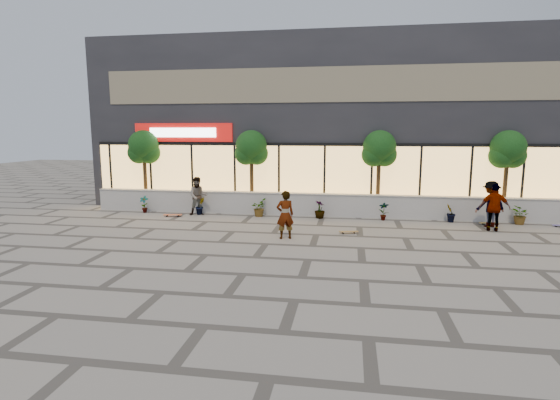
# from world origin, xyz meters

# --- Properties ---
(ground) EXTENTS (80.00, 80.00, 0.00)m
(ground) POSITION_xyz_m (0.00, 0.00, 0.00)
(ground) COLOR gray
(ground) RESTS_ON ground
(planter_wall) EXTENTS (22.00, 0.42, 1.04)m
(planter_wall) POSITION_xyz_m (0.00, 7.00, 0.52)
(planter_wall) COLOR beige
(planter_wall) RESTS_ON ground
(retail_building) EXTENTS (24.00, 9.17, 8.50)m
(retail_building) POSITION_xyz_m (-0.00, 12.49, 4.25)
(retail_building) COLOR #24252A
(retail_building) RESTS_ON ground
(shrub_a) EXTENTS (0.43, 0.29, 0.81)m
(shrub_a) POSITION_xyz_m (-8.50, 6.45, 0.41)
(shrub_a) COLOR black
(shrub_a) RESTS_ON ground
(shrub_b) EXTENTS (0.57, 0.57, 0.81)m
(shrub_b) POSITION_xyz_m (-5.70, 6.45, 0.41)
(shrub_b) COLOR black
(shrub_b) RESTS_ON ground
(shrub_c) EXTENTS (0.68, 0.77, 0.81)m
(shrub_c) POSITION_xyz_m (-2.90, 6.45, 0.41)
(shrub_c) COLOR black
(shrub_c) RESTS_ON ground
(shrub_d) EXTENTS (0.64, 0.64, 0.81)m
(shrub_d) POSITION_xyz_m (-0.10, 6.45, 0.41)
(shrub_d) COLOR black
(shrub_d) RESTS_ON ground
(shrub_e) EXTENTS (0.46, 0.35, 0.81)m
(shrub_e) POSITION_xyz_m (2.70, 6.45, 0.41)
(shrub_e) COLOR black
(shrub_e) RESTS_ON ground
(shrub_f) EXTENTS (0.55, 0.57, 0.81)m
(shrub_f) POSITION_xyz_m (5.50, 6.45, 0.41)
(shrub_f) COLOR black
(shrub_f) RESTS_ON ground
(shrub_g) EXTENTS (0.77, 0.84, 0.81)m
(shrub_g) POSITION_xyz_m (8.30, 6.45, 0.41)
(shrub_g) COLOR black
(shrub_g) RESTS_ON ground
(tree_west) EXTENTS (1.60, 1.50, 3.92)m
(tree_west) POSITION_xyz_m (-9.00, 7.70, 2.99)
(tree_west) COLOR #412C17
(tree_west) RESTS_ON ground
(tree_midwest) EXTENTS (1.60, 1.50, 3.92)m
(tree_midwest) POSITION_xyz_m (-3.50, 7.70, 2.99)
(tree_midwest) COLOR #412C17
(tree_midwest) RESTS_ON ground
(tree_mideast) EXTENTS (1.60, 1.50, 3.92)m
(tree_mideast) POSITION_xyz_m (2.50, 7.70, 2.99)
(tree_mideast) COLOR #412C17
(tree_mideast) RESTS_ON ground
(tree_east) EXTENTS (1.60, 1.50, 3.92)m
(tree_east) POSITION_xyz_m (8.00, 7.70, 2.99)
(tree_east) COLOR #412C17
(tree_east) RESTS_ON ground
(skater_center) EXTENTS (0.75, 0.63, 1.77)m
(skater_center) POSITION_xyz_m (-1.08, 2.51, 0.88)
(skater_center) COLOR white
(skater_center) RESTS_ON ground
(skater_left) EXTENTS (1.06, 0.95, 1.78)m
(skater_left) POSITION_xyz_m (-5.72, 6.30, 0.89)
(skater_left) COLOR tan
(skater_left) RESTS_ON ground
(skater_right_near) EXTENTS (1.16, 0.68, 1.87)m
(skater_right_near) POSITION_xyz_m (6.80, 5.00, 0.93)
(skater_right_near) COLOR silver
(skater_right_near) RESTS_ON ground
(skater_right_far) EXTENTS (1.36, 1.01, 1.88)m
(skater_right_far) POSITION_xyz_m (6.88, 5.78, 0.94)
(skater_right_far) COLOR maroon
(skater_right_far) RESTS_ON ground
(skateboard_center) EXTENTS (0.75, 0.37, 0.09)m
(skateboard_center) POSITION_xyz_m (1.21, 3.67, 0.07)
(skateboard_center) COLOR brown
(skateboard_center) RESTS_ON ground
(skateboard_left) EXTENTS (0.85, 0.35, 0.10)m
(skateboard_left) POSITION_xyz_m (-6.77, 5.73, 0.08)
(skateboard_left) COLOR #DB5629
(skateboard_left) RESTS_ON ground
(skateboard_right_near) EXTENTS (0.80, 0.32, 0.09)m
(skateboard_right_near) POSITION_xyz_m (7.00, 6.20, 0.08)
(skateboard_right_near) COLOR olive
(skateboard_right_near) RESTS_ON ground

